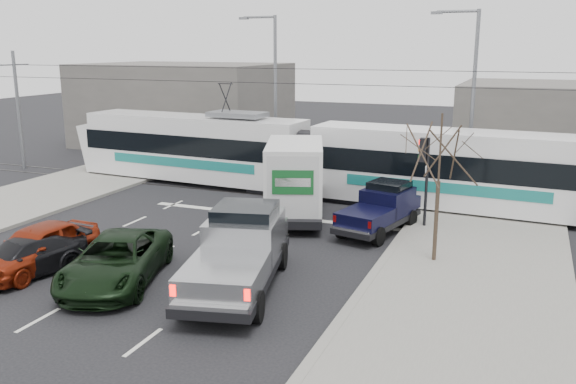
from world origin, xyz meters
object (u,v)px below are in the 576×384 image
at_px(street_lamp_far, 272,83).
at_px(green_car, 116,260).
at_px(tram, 309,157).
at_px(box_truck, 295,179).
at_px(bare_tree, 440,155).
at_px(traffic_signal, 424,163).
at_px(street_lamp_near, 470,91).
at_px(red_car, 38,247).
at_px(dark_car, 22,258).
at_px(silver_pickup, 240,249).
at_px(navy_pickup, 382,208).

xyz_separation_m(street_lamp_far, green_car, (2.80, -18.95, -4.37)).
xyz_separation_m(tram, box_truck, (0.82, -4.06, -0.26)).
distance_m(bare_tree, tram, 10.97).
bearing_deg(green_car, bare_tree, 13.16).
relative_size(street_lamp_far, box_truck, 1.27).
bearing_deg(tram, traffic_signal, -28.29).
bearing_deg(street_lamp_far, street_lamp_near, -9.87).
xyz_separation_m(red_car, dark_car, (0.01, -0.72, -0.14)).
relative_size(street_lamp_far, green_car, 1.68).
distance_m(tram, red_car, 14.16).
bearing_deg(dark_car, tram, 88.71).
xyz_separation_m(green_car, dark_car, (-3.15, -0.70, -0.11)).
distance_m(silver_pickup, navy_pickup, 7.75).
height_order(street_lamp_near, dark_car, street_lamp_near).
height_order(street_lamp_far, navy_pickup, street_lamp_far).
bearing_deg(silver_pickup, bare_tree, 25.25).
relative_size(street_lamp_far, red_car, 1.99).
bearing_deg(dark_car, silver_pickup, 33.34).
bearing_deg(green_car, street_lamp_far, 80.33).
xyz_separation_m(traffic_signal, red_car, (-11.02, -9.42, -1.97)).
height_order(red_car, dark_car, red_car).
relative_size(tram, box_truck, 3.74).
height_order(street_lamp_near, green_car, street_lamp_near).
distance_m(tram, dark_car, 14.85).
distance_m(green_car, red_car, 3.16).
distance_m(traffic_signal, green_car, 12.45).
bearing_deg(tram, dark_car, -105.27).
height_order(traffic_signal, red_car, traffic_signal).
bearing_deg(box_truck, silver_pickup, -100.28).
distance_m(street_lamp_near, green_car, 19.55).
bearing_deg(silver_pickup, dark_car, -177.18).
xyz_separation_m(bare_tree, dark_car, (-12.14, -6.15, -3.16)).
xyz_separation_m(street_lamp_near, tram, (-7.12, -3.63, -3.21)).
height_order(traffic_signal, tram, tram).
relative_size(bare_tree, traffic_signal, 1.39).
bearing_deg(dark_car, box_truck, 78.21).
height_order(traffic_signal, box_truck, traffic_signal).
distance_m(street_lamp_near, box_truck, 10.52).
xyz_separation_m(bare_tree, navy_pickup, (-2.57, 3.06, -2.84)).
relative_size(traffic_signal, street_lamp_near, 0.40).
relative_size(box_truck, green_car, 1.32).
bearing_deg(traffic_signal, street_lamp_near, 83.59).
relative_size(bare_tree, silver_pickup, 0.73).
height_order(bare_tree, box_truck, bare_tree).
height_order(box_truck, red_car, box_truck).
bearing_deg(tram, red_car, -106.24).
distance_m(box_truck, red_car, 10.82).
xyz_separation_m(street_lamp_far, dark_car, (-0.35, -19.65, -4.48)).
xyz_separation_m(tram, red_car, (-4.75, -13.30, -1.13)).
bearing_deg(bare_tree, red_car, -155.93).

